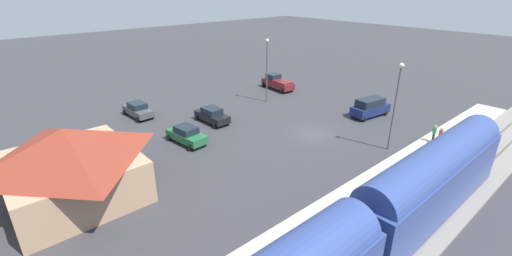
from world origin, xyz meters
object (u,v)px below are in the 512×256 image
object	(u,v)px
pickup_maroon	(277,82)
suv_navy	(370,107)
light_pole_near_platform	(396,97)
light_pole_lot_center	(267,63)
sedan_charcoal	(138,110)
pedestrian_on_platform	(441,135)
sedan_green	(187,135)
sedan_black	(212,115)
pedestrian_waiting_far	(434,132)
station_building	(70,162)

from	to	relation	value
pickup_maroon	suv_navy	size ratio (longest dim) A/B	1.08
light_pole_near_platform	light_pole_lot_center	distance (m)	18.13
sedan_charcoal	pickup_maroon	size ratio (longest dim) A/B	0.83
pedestrian_on_platform	sedan_green	distance (m)	24.50
sedan_black	suv_navy	world-z (taller)	suv_navy
pedestrian_waiting_far	sedan_black	size ratio (longest dim) A/B	0.38
light_pole_near_platform	pickup_maroon	bearing A→B (deg)	-16.23
station_building	pedestrian_on_platform	bearing A→B (deg)	-116.32
light_pole_near_platform	light_pole_lot_center	size ratio (longest dim) A/B	1.01
sedan_charcoal	suv_navy	size ratio (longest dim) A/B	0.89
light_pole_near_platform	light_pole_lot_center	xyz separation A→B (m)	(18.10, -1.01, -0.02)
sedan_charcoal	light_pole_lot_center	bearing A→B (deg)	-111.27
station_building	sedan_green	world-z (taller)	station_building
pickup_maroon	light_pole_near_platform	size ratio (longest dim) A/B	0.67
station_building	sedan_charcoal	world-z (taller)	station_building
pedestrian_on_platform	sedan_green	size ratio (longest dim) A/B	0.37
pickup_maroon	light_pole_near_platform	distance (m)	22.60
suv_navy	pedestrian_waiting_far	bearing A→B (deg)	165.36
pedestrian_on_platform	pedestrian_waiting_far	world-z (taller)	same
pickup_maroon	light_pole_lot_center	distance (m)	7.37
light_pole_near_platform	suv_navy	bearing A→B (deg)	-47.09
station_building	pickup_maroon	xyz separation A→B (m)	(10.13, -30.84, -1.83)
pedestrian_waiting_far	sedan_black	xyz separation A→B (m)	(19.06, 12.96, -0.40)
sedan_charcoal	sedan_green	xyz separation A→B (m)	(-10.11, -0.55, 0.00)
station_building	sedan_green	xyz separation A→B (m)	(2.72, -10.96, -1.98)
sedan_green	sedan_black	distance (m)	5.74
pickup_maroon	light_pole_lot_center	xyz separation A→B (m)	(-3.23, 5.20, 4.12)
station_building	pickup_maroon	distance (m)	32.51
sedan_green	light_pole_near_platform	bearing A→B (deg)	-135.50
sedan_green	suv_navy	xyz separation A→B (m)	(-7.92, -20.12, 0.27)
pedestrian_on_platform	pedestrian_waiting_far	bearing A→B (deg)	-18.46
sedan_charcoal	light_pole_lot_center	world-z (taller)	light_pole_lot_center
station_building	sedan_black	bearing A→B (deg)	-70.84
sedan_charcoal	sedan_green	size ratio (longest dim) A/B	0.98
pedestrian_waiting_far	sedan_charcoal	world-z (taller)	pedestrian_waiting_far
station_building	pedestrian_on_platform	xyz separation A→B (m)	(-14.19, -28.69, -1.58)
sedan_green	sedan_charcoal	bearing A→B (deg)	3.10
pickup_maroon	light_pole_near_platform	bearing A→B (deg)	163.77
station_building	sedan_black	distance (m)	17.00
pedestrian_on_platform	sedan_charcoal	xyz separation A→B (m)	(27.02, 18.27, -0.40)
station_building	suv_navy	xyz separation A→B (m)	(-5.20, -31.08, -1.71)
pedestrian_on_platform	suv_navy	size ratio (longest dim) A/B	0.33
sedan_black	suv_navy	distance (m)	18.56
pedestrian_on_platform	sedan_black	xyz separation A→B (m)	(19.74, 12.74, -0.40)
sedan_green	pedestrian_waiting_far	bearing A→B (deg)	-132.12
pedestrian_waiting_far	sedan_black	bearing A→B (deg)	34.21
pickup_maroon	sedan_charcoal	bearing A→B (deg)	82.46
sedan_black	light_pole_near_platform	world-z (taller)	light_pole_near_platform
pedestrian_waiting_far	suv_navy	bearing A→B (deg)	-14.64
pedestrian_on_platform	sedan_black	size ratio (longest dim) A/B	0.38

